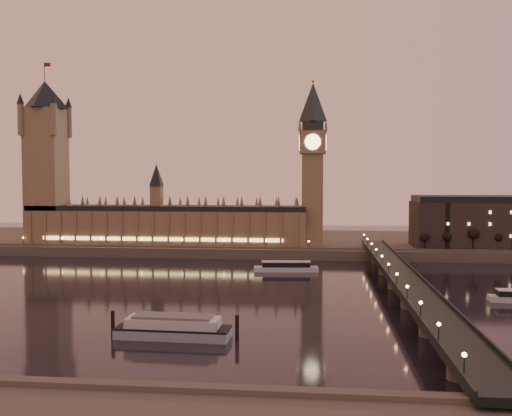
{
  "coord_description": "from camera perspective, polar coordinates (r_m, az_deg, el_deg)",
  "views": [
    {
      "loc": [
        55.87,
        -237.07,
        49.73
      ],
      "look_at": [
        27.42,
        35.0,
        34.73
      ],
      "focal_mm": 40.0,
      "sensor_mm": 36.0,
      "label": 1
    }
  ],
  "objects": [
    {
      "name": "bare_tree_2",
      "position": [
        360.15,
        20.97,
        -2.69
      ],
      "size": [
        5.58,
        5.58,
        11.35
      ],
      "color": "black",
      "rests_on": "ground"
    },
    {
      "name": "bare_tree_1",
      "position": [
        356.7,
        18.74,
        -2.7
      ],
      "size": [
        5.58,
        5.58,
        11.35
      ],
      "color": "black",
      "rests_on": "ground"
    },
    {
      "name": "moored_barge",
      "position": [
        181.6,
        -8.28,
        -11.75
      ],
      "size": [
        40.96,
        11.1,
        7.51
      ],
      "rotation": [
        0.0,
        0.0,
        -0.03
      ],
      "color": "#7F93A2",
      "rests_on": "ground"
    },
    {
      "name": "westminster_bridge",
      "position": [
        243.79,
        14.42,
        -7.41
      ],
      "size": [
        13.2,
        260.0,
        15.3
      ],
      "color": "black",
      "rests_on": "ground"
    },
    {
      "name": "ground",
      "position": [
        248.59,
        -7.22,
        -8.43
      ],
      "size": [
        700.0,
        700.0,
        0.0
      ],
      "primitive_type": "plane",
      "color": "black",
      "rests_on": "ground"
    },
    {
      "name": "palace_of_westminster",
      "position": [
        371.77,
        -9.01,
        -1.22
      ],
      "size": [
        180.0,
        26.62,
        52.0
      ],
      "color": "brown",
      "rests_on": "ground"
    },
    {
      "name": "big_ben",
      "position": [
        358.35,
        5.69,
        5.4
      ],
      "size": [
        17.68,
        17.68,
        104.0
      ],
      "color": "brown",
      "rests_on": "ground"
    },
    {
      "name": "bare_tree_0",
      "position": [
        353.8,
        16.47,
        -2.71
      ],
      "size": [
        5.58,
        5.58,
        11.35
      ],
      "color": "black",
      "rests_on": "ground"
    },
    {
      "name": "victoria_tower",
      "position": [
        399.25,
        -20.26,
        5.25
      ],
      "size": [
        31.68,
        31.68,
        118.0
      ],
      "color": "brown",
      "rests_on": "ground"
    },
    {
      "name": "cruise_boat_a",
      "position": [
        301.57,
        3.03,
        -5.9
      ],
      "size": [
        34.21,
        10.22,
        5.39
      ],
      "rotation": [
        0.0,
        0.0,
        0.09
      ],
      "color": "silver",
      "rests_on": "ground"
    },
    {
      "name": "far_embankment",
      "position": [
        405.6,
        2.28,
        -3.48
      ],
      "size": [
        560.0,
        130.0,
        6.0
      ],
      "primitive_type": "cube",
      "color": "#423D35",
      "rests_on": "ground"
    },
    {
      "name": "bare_tree_3",
      "position": [
        364.13,
        23.15,
        -2.67
      ],
      "size": [
        5.58,
        5.58,
        11.35
      ],
      "color": "black",
      "rests_on": "ground"
    }
  ]
}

